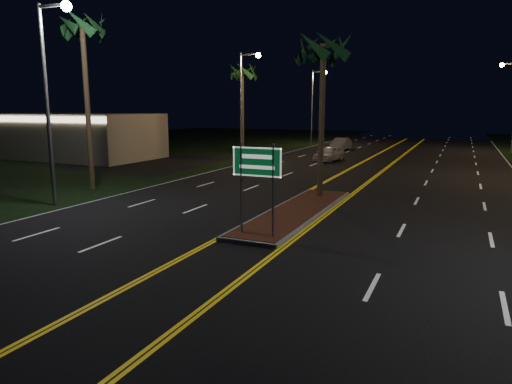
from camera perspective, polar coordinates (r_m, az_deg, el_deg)
The scene contains 14 objects.
ground at distance 13.70m, azimuth -4.73°, elevation -8.78°, with size 120.00×120.00×0.00m, color black.
grass_left at distance 51.54m, azimuth -20.73°, elevation 4.78°, with size 40.00×110.00×0.01m, color black.
median_island at distance 19.85m, azimuth 5.10°, elevation -2.45°, with size 2.25×10.25×0.17m.
highway_sign at distance 15.59m, azimuth 0.12°, elevation 2.70°, with size 1.80×0.08×3.20m.
commercial_building at distance 45.05m, azimuth -21.77°, elevation 6.54°, with size 15.00×8.12×4.00m.
streetlight_left_near at distance 22.85m, azimuth -24.20°, elevation 12.45°, with size 1.91×0.44×9.00m.
streetlight_left_mid at distance 39.16m, azimuth -1.38°, elevation 12.14°, with size 1.91×0.44×9.00m.
streetlight_left_far at distance 57.84m, azimuth 7.40°, elevation 11.52°, with size 1.91×0.44×9.00m.
streetlight_right_far at distance 53.48m, azimuth 29.41°, elevation 10.38°, with size 1.91×0.44×9.00m.
palm_median at distance 22.86m, azimuth 8.43°, elevation 17.31°, with size 2.40×2.40×8.30m.
palm_left_near at distance 27.27m, azimuth -20.90°, elevation 18.61°, with size 2.40×2.40×9.80m.
palm_left_far at distance 43.82m, azimuth -1.72°, elevation 14.70°, with size 2.40×2.40×8.80m.
car_near at distance 39.75m, azimuth 9.10°, elevation 4.92°, with size 1.95×4.54×1.51m, color silver.
car_far at distance 50.23m, azimuth 10.56°, elevation 6.01°, with size 1.95×4.56×1.52m, color #B3B5BE.
Camera 1 is at (6.32, -11.29, 4.51)m, focal length 32.00 mm.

